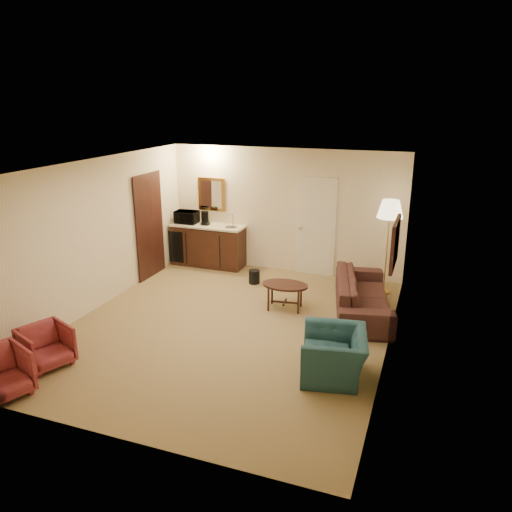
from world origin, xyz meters
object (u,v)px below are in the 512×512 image
Objects in this scene: wetbar_cabinet at (208,245)px; floor_lamp at (387,247)px; coffee_table at (285,296)px; teal_armchair at (334,347)px; waste_bin at (254,277)px; microwave at (187,216)px; coffee_maker at (205,218)px; sofa at (363,289)px; rose_chair_near at (46,345)px.

wetbar_cabinet is 0.91× the size of floor_lamp.
wetbar_cabinet is 2.88m from coffee_table.
waste_bin is (-2.20, 2.90, -0.28)m from teal_armchair.
coffee_maker is at bearing -2.90° from microwave.
coffee_maker is (-3.59, 3.60, 0.65)m from teal_armchair.
sofa is at bearing -20.67° from microwave.
coffee_table is at bearing 90.60° from sofa.
teal_armchair is at bearing -52.82° from waste_bin.
floor_lamp reaches higher than teal_armchair.
teal_armchair is at bearing -45.56° from wetbar_cabinet.
teal_armchair is at bearing -43.40° from microwave.
floor_lamp is at bearing -4.85° from wetbar_cabinet.
waste_bin is (-2.50, -0.39, -0.77)m from floor_lamp.
teal_armchair is at bearing 166.38° from sofa.
coffee_table is 1.38m from waste_bin.
sofa is 3.54× the size of rose_chair_near.
sofa is 5.07m from rose_chair_near.
coffee_maker is (0.46, -0.01, -0.02)m from microwave.
sofa is 8.14× the size of waste_bin.
microwave reaches higher than coffee_maker.
microwave is (-4.05, 3.61, 0.67)m from teal_armchair.
sofa reaches higher than waste_bin.
coffee_maker is at bearing -146.22° from teal_armchair.
microwave is (-0.50, -0.01, 0.63)m from wetbar_cabinet.
sofa is 2.33× the size of teal_armchair.
sofa is 1.36m from coffee_table.
wetbar_cabinet reaches higher than teal_armchair.
waste_bin is at bearing 0.87° from rose_chair_near.
coffee_maker reaches higher than coffee_table.
floor_lamp is 2.64m from waste_bin.
waste_bin is 1.82m from coffee_maker.
coffee_table is at bearing -46.68° from waste_bin.
sofa is 2.20m from teal_armchair.
teal_armchair is 1.95× the size of microwave.
rose_chair_near is (-3.80, -1.10, -0.10)m from teal_armchair.
floor_lamp is at bearing -5.86° from microwave.
microwave is (-4.10, 1.41, 0.65)m from sofa.
wetbar_cabinet is at bearing -0.81° from microwave.
sofa reaches higher than coffee_table.
coffee_table reaches higher than waste_bin.
wetbar_cabinet is 1.56m from waste_bin.
wetbar_cabinet is at bearing -146.71° from teal_armchair.
floor_lamp is 6.58× the size of waste_bin.
microwave reaches higher than coffee_table.
microwave is at bearing 175.81° from floor_lamp.
wetbar_cabinet is 0.73× the size of sofa.
teal_armchair reaches higher than waste_bin.
floor_lamp reaches higher than microwave.
waste_bin is at bearing 60.40° from sofa.
wetbar_cabinet reaches higher than rose_chair_near.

